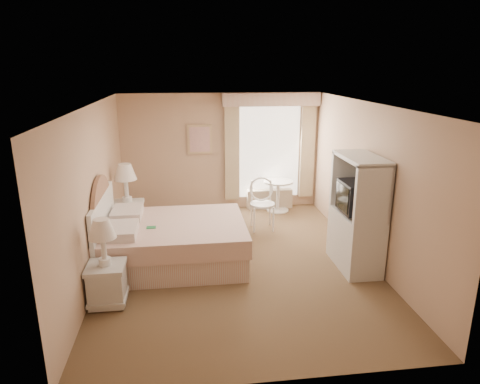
{
  "coord_description": "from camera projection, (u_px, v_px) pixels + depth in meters",
  "views": [
    {
      "loc": [
        -0.76,
        -6.24,
        3.04
      ],
      "look_at": [
        0.09,
        0.3,
        1.08
      ],
      "focal_mm": 32.0,
      "sensor_mm": 36.0,
      "label": 1
    }
  ],
  "objects": [
    {
      "name": "room",
      "position": [
        237.0,
        187.0,
        6.54
      ],
      "size": [
        4.21,
        5.51,
        2.51
      ],
      "color": "brown",
      "rests_on": "ground"
    },
    {
      "name": "window",
      "position": [
        270.0,
        148.0,
        9.16
      ],
      "size": [
        2.05,
        0.22,
        2.51
      ],
      "color": "white",
      "rests_on": "room"
    },
    {
      "name": "framed_art",
      "position": [
        200.0,
        139.0,
        8.98
      ],
      "size": [
        0.52,
        0.04,
        0.62
      ],
      "color": "tan",
      "rests_on": "room"
    },
    {
      "name": "bed",
      "position": [
        166.0,
        241.0,
        6.76
      ],
      "size": [
        2.26,
        1.78,
        1.57
      ],
      "color": "tan",
      "rests_on": "room"
    },
    {
      "name": "nightstand_near",
      "position": [
        106.0,
        273.0,
        5.56
      ],
      "size": [
        0.49,
        0.49,
        1.18
      ],
      "color": "silver",
      "rests_on": "room"
    },
    {
      "name": "nightstand_far",
      "position": [
        128.0,
        210.0,
        7.8
      ],
      "size": [
        0.56,
        0.56,
        1.35
      ],
      "color": "silver",
      "rests_on": "room"
    },
    {
      "name": "round_table",
      "position": [
        278.0,
        191.0,
        9.19
      ],
      "size": [
        0.64,
        0.64,
        0.67
      ],
      "color": "white",
      "rests_on": "room"
    },
    {
      "name": "cafe_chair",
      "position": [
        262.0,
        199.0,
        8.2
      ],
      "size": [
        0.48,
        0.48,
        0.99
      ],
      "rotation": [
        0.0,
        0.0,
        -0.02
      ],
      "color": "white",
      "rests_on": "room"
    },
    {
      "name": "armoire",
      "position": [
        357.0,
        222.0,
        6.55
      ],
      "size": [
        0.53,
        1.06,
        1.77
      ],
      "color": "silver",
      "rests_on": "room"
    }
  ]
}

